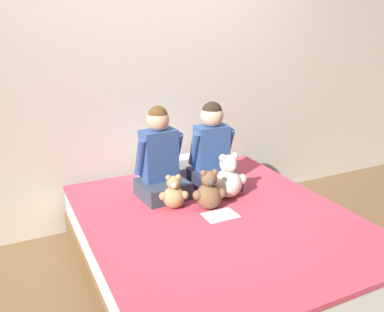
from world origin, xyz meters
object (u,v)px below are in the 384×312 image
object	(u,v)px
bed	(218,246)
child_on_left	(160,160)
child_on_right	(212,152)
teddy_bear_between_children	(209,192)
teddy_bear_held_by_right_child	(228,179)
pillow_at_headboard	(171,170)
sign_card	(220,215)
teddy_bear_held_by_left_child	(174,194)

from	to	relation	value
bed	child_on_left	distance (m)	0.68
child_on_right	teddy_bear_between_children	xyz separation A→B (m)	(-0.20, -0.33, -0.14)
teddy_bear_held_by_right_child	pillow_at_headboard	world-z (taller)	teddy_bear_held_by_right_child
child_on_left	sign_card	size ratio (longest dim) A/B	2.98
child_on_left	child_on_right	distance (m)	0.40
child_on_left	teddy_bear_between_children	size ratio (longest dim) A/B	2.36
bed	teddy_bear_between_children	bearing A→B (deg)	90.09
pillow_at_headboard	teddy_bear_held_by_left_child	bearing A→B (deg)	-111.61
child_on_left	teddy_bear_held_by_right_child	distance (m)	0.48
child_on_left	teddy_bear_between_children	distance (m)	0.41
child_on_right	teddy_bear_held_by_left_child	world-z (taller)	child_on_right
child_on_right	pillow_at_headboard	size ratio (longest dim) A/B	1.31
bed	child_on_right	xyz separation A→B (m)	(0.20, 0.45, 0.47)
child_on_right	teddy_bear_held_by_right_child	size ratio (longest dim) A/B	1.98
teddy_bear_held_by_left_child	sign_card	size ratio (longest dim) A/B	1.09
bed	teddy_bear_between_children	distance (m)	0.35
child_on_left	child_on_right	bearing A→B (deg)	-4.18
child_on_left	teddy_bear_between_children	xyz separation A→B (m)	(0.20, -0.33, -0.14)
child_on_left	child_on_right	xyz separation A→B (m)	(0.40, 0.00, 0.00)
child_on_left	teddy_bear_held_by_right_child	xyz separation A→B (m)	(0.40, -0.23, -0.12)
bed	child_on_right	world-z (taller)	child_on_right
child_on_left	teddy_bear_held_by_left_child	size ratio (longest dim) A/B	2.74
bed	pillow_at_headboard	size ratio (longest dim) A/B	3.94
bed	teddy_bear_between_children	world-z (taller)	teddy_bear_between_children
child_on_right	pillow_at_headboard	xyz separation A→B (m)	(-0.20, 0.28, -0.20)
pillow_at_headboard	child_on_left	bearing A→B (deg)	-125.45
child_on_right	teddy_bear_between_children	size ratio (longest dim) A/B	2.34
teddy_bear_held_by_left_child	teddy_bear_held_by_right_child	bearing A→B (deg)	17.14
teddy_bear_held_by_left_child	teddy_bear_between_children	xyz separation A→B (m)	(0.20, -0.11, 0.02)
teddy_bear_between_children	pillow_at_headboard	distance (m)	0.61
teddy_bear_held_by_right_child	pillow_at_headboard	size ratio (longest dim) A/B	0.67
child_on_left	pillow_at_headboard	bearing A→B (deg)	50.29
bed	child_on_right	distance (m)	0.68
bed	pillow_at_headboard	distance (m)	0.78
teddy_bear_held_by_right_child	sign_card	distance (m)	0.32
bed	child_on_left	world-z (taller)	child_on_left
bed	sign_card	size ratio (longest dim) A/B	8.84
teddy_bear_held_by_left_child	pillow_at_headboard	world-z (taller)	teddy_bear_held_by_left_child
pillow_at_headboard	sign_card	xyz separation A→B (m)	(0.01, -0.73, -0.05)
bed	teddy_bear_held_by_right_child	world-z (taller)	teddy_bear_held_by_right_child
teddy_bear_between_children	sign_card	xyz separation A→B (m)	(0.01, -0.12, -0.11)
teddy_bear_held_by_right_child	pillow_at_headboard	xyz separation A→B (m)	(-0.20, 0.51, -0.08)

